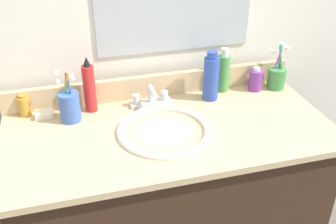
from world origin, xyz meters
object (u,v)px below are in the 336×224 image
at_px(cup_blue_plastic, 70,106).
at_px(faucet, 151,98).
at_px(cup_green, 277,77).
at_px(bottle_shampoo_blue, 211,77).
at_px(bottle_oil_amber, 24,106).
at_px(bottle_spray_red, 89,87).
at_px(bottle_cream_purple, 256,80).
at_px(soap_bar, 44,114).
at_px(bottle_toner_green, 223,72).

bearing_deg(cup_blue_plastic, faucet, 5.85).
bearing_deg(cup_green, faucet, -179.29).
distance_m(bottle_shampoo_blue, bottle_oil_amber, 0.70).
bearing_deg(bottle_spray_red, bottle_oil_amber, 172.99).
bearing_deg(cup_green, bottle_spray_red, 178.97).
distance_m(faucet, bottle_cream_purple, 0.44).
distance_m(cup_blue_plastic, soap_bar, 0.11).
bearing_deg(soap_bar, cup_green, -0.37).
bearing_deg(cup_blue_plastic, cup_green, 2.57).
relative_size(bottle_shampoo_blue, soap_bar, 3.09).
height_order(bottle_spray_red, bottle_shampoo_blue, bottle_spray_red).
distance_m(bottle_toner_green, cup_blue_plastic, 0.62).
height_order(bottle_spray_red, bottle_oil_amber, bottle_spray_red).
bearing_deg(bottle_shampoo_blue, bottle_spray_red, 176.13).
distance_m(bottle_cream_purple, cup_green, 0.09).
height_order(bottle_oil_amber, soap_bar, bottle_oil_amber).
bearing_deg(cup_blue_plastic, bottle_spray_red, 33.30).
bearing_deg(soap_bar, cup_blue_plastic, -25.17).
bearing_deg(faucet, soap_bar, 178.17).
bearing_deg(bottle_shampoo_blue, cup_blue_plastic, -177.87).
bearing_deg(faucet, bottle_shampoo_blue, -2.64).
bearing_deg(soap_bar, faucet, -1.83).
relative_size(faucet, soap_bar, 2.50).
bearing_deg(cup_green, soap_bar, 179.63).
relative_size(faucet, bottle_spray_red, 0.74).
distance_m(faucet, cup_green, 0.53).
distance_m(bottle_shampoo_blue, cup_blue_plastic, 0.54).
bearing_deg(bottle_spray_red, cup_green, -1.03).
bearing_deg(bottle_shampoo_blue, faucet, 177.36).
bearing_deg(bottle_toner_green, soap_bar, -177.43).
height_order(faucet, bottle_cream_purple, bottle_cream_purple).
bearing_deg(soap_bar, bottle_cream_purple, -0.05).
height_order(bottle_oil_amber, bottle_toner_green, bottle_toner_green).
xyz_separation_m(bottle_shampoo_blue, bottle_toner_green, (0.07, 0.06, -0.01)).
bearing_deg(bottle_toner_green, bottle_spray_red, -177.42).
height_order(cup_blue_plastic, cup_green, cup_green).
relative_size(bottle_oil_amber, cup_green, 0.43).
height_order(cup_green, soap_bar, cup_green).
relative_size(bottle_spray_red, bottle_shampoo_blue, 1.09).
relative_size(bottle_shampoo_blue, cup_green, 1.02).
distance_m(bottle_oil_amber, cup_blue_plastic, 0.18).
distance_m(faucet, bottle_toner_green, 0.32).
distance_m(faucet, soap_bar, 0.39).
height_order(faucet, bottle_spray_red, bottle_spray_red).
distance_m(faucet, cup_blue_plastic, 0.30).
bearing_deg(soap_bar, bottle_shampoo_blue, -2.14).
distance_m(bottle_toner_green, cup_green, 0.23).
height_order(bottle_cream_purple, bottle_oil_amber, bottle_cream_purple).
relative_size(faucet, cup_blue_plastic, 0.84).
xyz_separation_m(bottle_cream_purple, cup_green, (0.09, -0.01, 0.01)).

